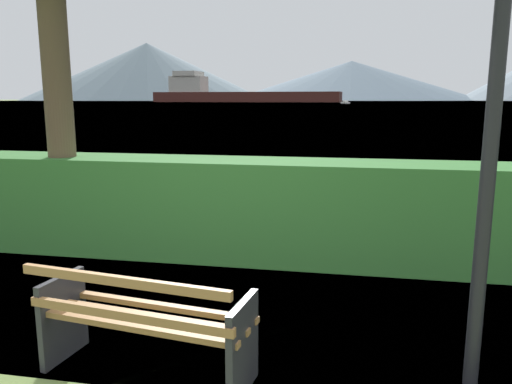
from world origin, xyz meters
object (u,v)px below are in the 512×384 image
Objects in this scene: lamp_post at (500,37)px; fishing_boat_near at (345,103)px; cargo_ship_large at (231,93)px; park_bench at (144,323)px.

fishing_boat_near is (-3.38, 198.27, -1.97)m from lamp_post.
lamp_post is at bearing -76.10° from cargo_ship_large.
cargo_ship_large is at bearing 103.43° from park_bench.
park_bench is at bearing -172.53° from lamp_post.
lamp_post is 285.23m from cargo_ship_large.
cargo_ship_large is 14.40× the size of fishing_boat_near.
fishing_boat_near is (-1.05, 198.57, 0.01)m from park_bench.
cargo_ship_large is at bearing 103.90° from lamp_post.
cargo_ship_large is (-66.17, 277.18, 4.44)m from park_bench.
lamp_post is at bearing 7.47° from park_bench.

